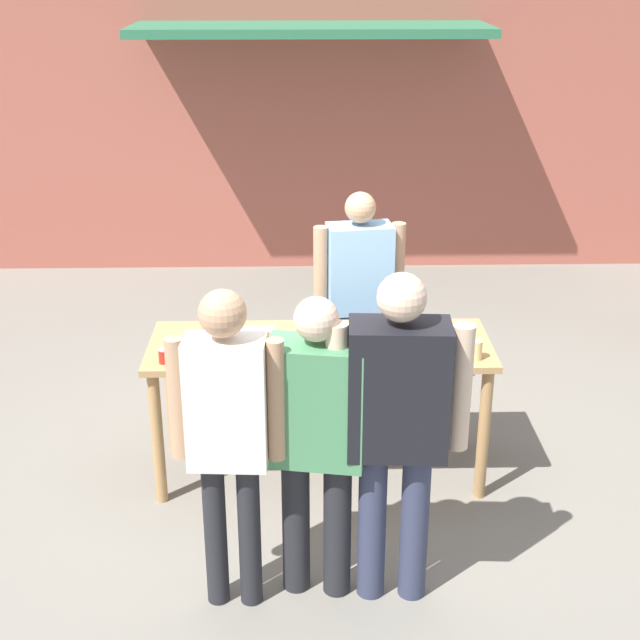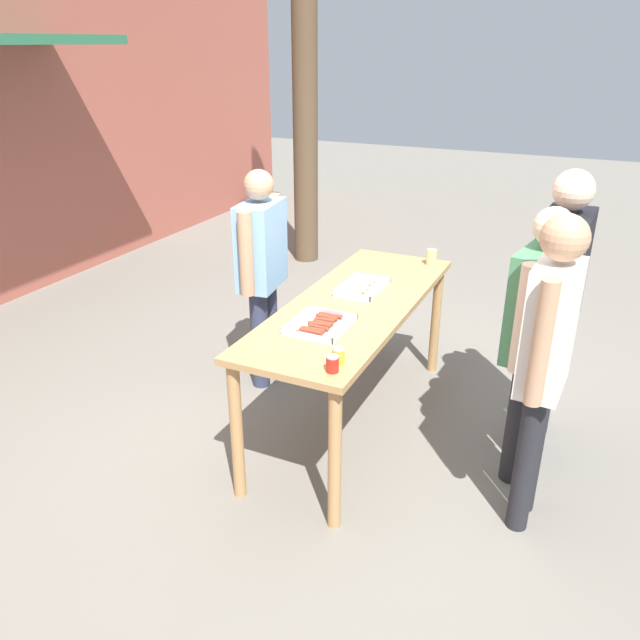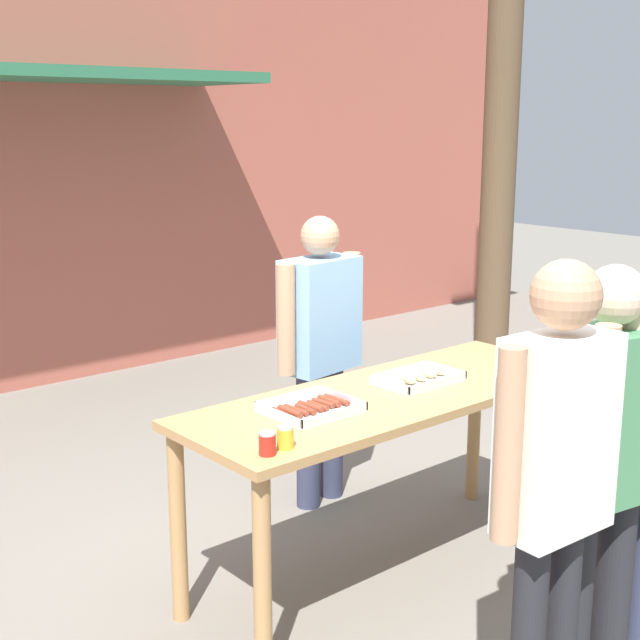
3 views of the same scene
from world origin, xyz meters
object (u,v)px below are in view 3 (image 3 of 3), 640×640
Objects in this scene: person_server_behind_table at (320,337)px; condiment_jar_mustard at (267,444)px; condiment_jar_ketchup at (285,437)px; person_customer_waiting_in_line at (604,450)px; food_tray_buns at (418,378)px; beer_cup at (554,357)px; utility_pole at (505,36)px; food_tray_sausages at (311,408)px; person_customer_holding_hotdog at (555,468)px.

condiment_jar_mustard is at bearing -145.57° from person_server_behind_table.
person_server_behind_table reaches higher than condiment_jar_ketchup.
food_tray_buns is at bearing -92.20° from person_customer_waiting_in_line.
beer_cup is 3.47m from utility_pole.
condiment_jar_mustard is 0.05× the size of person_server_behind_table.
condiment_jar_mustard is at bearing -147.95° from food_tray_sausages.
utility_pole reaches higher than person_customer_waiting_in_line.
beer_cup is at bearing -11.31° from food_tray_sausages.
person_customer_waiting_in_line reaches higher than food_tray_sausages.
person_server_behind_table is at bearing 83.77° from food_tray_buns.
condiment_jar_ketchup is (-0.35, -0.26, 0.03)m from food_tray_sausages.
person_customer_waiting_in_line is at bearing -136.31° from utility_pole.
utility_pole reaches higher than food_tray_buns.
person_customer_holding_hotdog is 0.43m from person_customer_waiting_in_line.
condiment_jar_mustard is 1.21m from person_customer_waiting_in_line.
person_customer_holding_hotdog reaches higher than condiment_jar_mustard.
person_server_behind_table reaches higher than condiment_jar_mustard.
person_customer_waiting_in_line is (-0.24, -1.13, 0.04)m from food_tray_buns.
condiment_jar_mustard is at bearing -174.91° from condiment_jar_ketchup.
beer_cup is at bearing -21.24° from food_tray_buns.
food_tray_sausages is 0.07× the size of utility_pole.
food_tray_sausages is at bearing -86.97° from person_customer_holding_hotdog.
person_customer_holding_hotdog reaches higher than condiment_jar_ketchup.
utility_pole is at bearing 27.41° from food_tray_sausages.
person_customer_holding_hotdog is (0.34, -0.95, 0.08)m from condiment_jar_ketchup.
condiment_jar_ketchup is at bearing -143.50° from person_server_behind_table.
condiment_jar_mustard is 0.05× the size of person_customer_holding_hotdog.
food_tray_sausages is at bearing 179.95° from food_tray_buns.
food_tray_buns is at bearing -147.46° from utility_pole.
person_server_behind_table is at bearing 119.28° from beer_cup.
utility_pole is at bearing 27.95° from condiment_jar_mustard.
utility_pole is (2.15, 2.08, 1.77)m from beer_cup.
person_customer_holding_hotdog reaches higher than beer_cup.
person_customer_waiting_in_line is (0.42, 0.08, -0.07)m from person_customer_holding_hotdog.
food_tray_buns is 3.39× the size of beer_cup.
condiment_jar_ketchup is 0.05× the size of person_customer_holding_hotdog.
utility_pole reaches higher than person_customer_holding_hotdog.
utility_pole reaches higher than condiment_jar_ketchup.
beer_cup is 1.65m from person_customer_holding_hotdog.
food_tray_sausages is 1.09m from person_server_behind_table.
condiment_jar_mustard is 1.04m from person_customer_holding_hotdog.
food_tray_sausages is 4.22× the size of condiment_jar_mustard.
person_server_behind_table is 1.96m from person_customer_waiting_in_line.
food_tray_sausages is 0.65m from food_tray_buns.
person_customer_holding_hotdog is (0.43, -0.94, 0.08)m from condiment_jar_mustard.
condiment_jar_ketchup is at bearing 179.88° from beer_cup.
condiment_jar_mustard is 0.05× the size of person_customer_waiting_in_line.
beer_cup is at bearing -68.74° from person_server_behind_table.
food_tray_buns is 1.03m from condiment_jar_ketchup.
person_customer_holding_hotdog is at bearing -139.15° from utility_pole.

